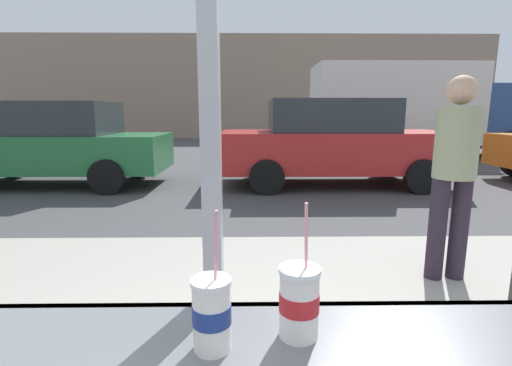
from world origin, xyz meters
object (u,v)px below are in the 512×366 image
object	(u,v)px
parked_car_green	(52,143)
parked_car_red	(333,142)
soda_cup_left	(212,313)
pedestrian	(454,166)
soda_cup_right	(299,301)
box_truck	(413,108)

from	to	relation	value
parked_car_green	parked_car_red	bearing A→B (deg)	0.00
soda_cup_left	parked_car_red	bearing A→B (deg)	75.44
parked_car_green	pedestrian	xyz separation A→B (m)	(5.59, -4.63, 0.19)
pedestrian	soda_cup_right	bearing A→B (deg)	-125.72
soda_cup_left	parked_car_red	size ratio (longest dim) A/B	0.07
soda_cup_right	box_truck	size ratio (longest dim) A/B	0.05
soda_cup_left	box_truck	xyz separation A→B (m)	(5.49, 11.72, 0.60)
soda_cup_left	pedestrian	size ratio (longest dim) A/B	0.20
parked_car_green	box_truck	size ratio (longest dim) A/B	0.65
pedestrian	soda_cup_left	bearing A→B (deg)	-128.56
soda_cup_left	pedestrian	world-z (taller)	pedestrian
soda_cup_left	soda_cup_right	bearing A→B (deg)	12.88
soda_cup_left	pedestrian	bearing A→B (deg)	51.44
soda_cup_right	parked_car_red	xyz separation A→B (m)	(1.56, 6.71, -0.15)
parked_car_red	box_truck	size ratio (longest dim) A/B	0.66
parked_car_red	pedestrian	xyz separation A→B (m)	(-0.06, -4.63, 0.16)
box_truck	pedestrian	size ratio (longest dim) A/B	4.23
soda_cup_right	parked_car_green	world-z (taller)	parked_car_green
pedestrian	box_truck	bearing A→B (deg)	68.41
soda_cup_left	box_truck	bearing A→B (deg)	64.90
parked_car_green	pedestrian	distance (m)	7.26
soda_cup_left	parked_car_green	xyz separation A→B (m)	(-3.89, 6.75, -0.17)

